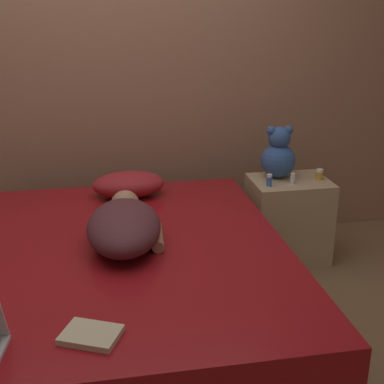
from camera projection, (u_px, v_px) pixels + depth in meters
ground_plane at (125, 338)px, 2.79m from camera, size 12.00×12.00×0.00m
wall_back at (104, 59)px, 3.52m from camera, size 8.00×0.06×2.60m
bed at (123, 295)px, 2.70m from camera, size 1.67×1.96×0.52m
nightstand at (288, 219)px, 3.58m from camera, size 0.51×0.40×0.56m
pillow at (129, 184)px, 3.28m from camera, size 0.44×0.28×0.15m
person_lying at (125, 225)px, 2.63m from camera, size 0.41×0.75×0.20m
teddy_bear at (278, 155)px, 3.49m from camera, size 0.23×0.23×0.35m
bottle_blue at (269, 180)px, 3.36m from camera, size 0.03×0.03×0.08m
bottle_clear at (293, 179)px, 3.41m from camera, size 0.03×0.03×0.07m
bottle_amber at (320, 174)px, 3.49m from camera, size 0.05×0.05×0.07m
book at (91, 335)px, 1.92m from camera, size 0.25×0.22×0.02m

